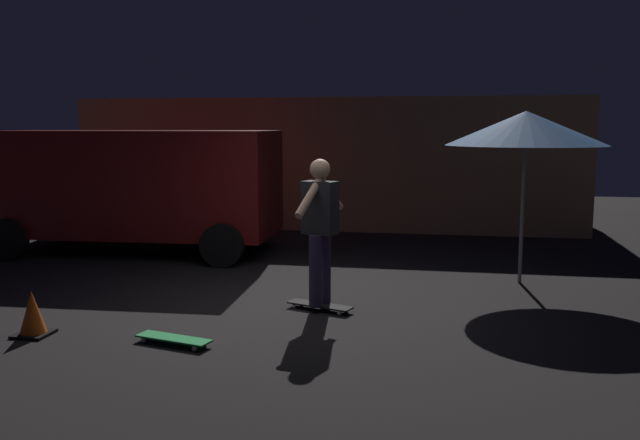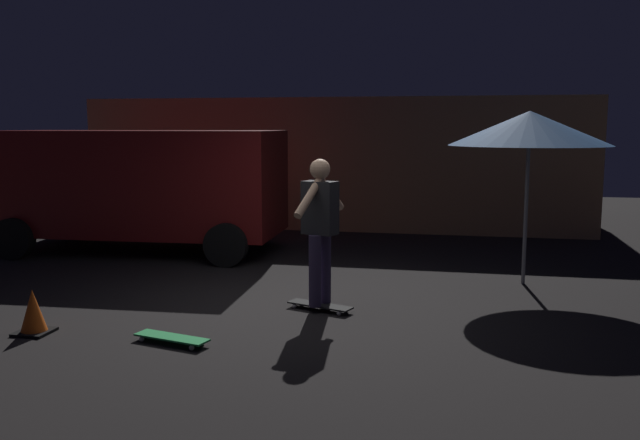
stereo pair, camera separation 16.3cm
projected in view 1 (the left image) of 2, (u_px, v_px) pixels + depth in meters
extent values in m
plane|color=black|center=(280.00, 309.00, 7.84)|extent=(28.00, 28.00, 0.00)
cube|color=#AD7F56|center=(338.00, 160.00, 15.59)|extent=(10.39, 4.39, 2.67)
cube|color=maroon|center=(136.00, 182.00, 11.24)|extent=(4.68, 2.11, 1.70)
cube|color=black|center=(7.00, 160.00, 11.50)|extent=(0.14, 1.75, 0.64)
cylinder|color=black|center=(6.00, 240.00, 10.63)|extent=(0.67, 0.25, 0.66)
cylinder|color=black|center=(69.00, 222.00, 12.57)|extent=(0.67, 0.25, 0.66)
cylinder|color=black|center=(222.00, 245.00, 10.15)|extent=(0.67, 0.25, 0.66)
cylinder|color=black|center=(253.00, 226.00, 12.09)|extent=(0.67, 0.25, 0.66)
cylinder|color=slate|center=(523.00, 202.00, 9.02)|extent=(0.05, 0.05, 2.20)
cone|color=#1E4C8C|center=(526.00, 128.00, 8.89)|extent=(2.10, 2.10, 0.45)
cube|color=black|center=(320.00, 305.00, 7.78)|extent=(0.80, 0.45, 0.02)
sphere|color=silver|center=(346.00, 310.00, 7.71)|extent=(0.05, 0.05, 0.05)
sphere|color=silver|center=(339.00, 313.00, 7.56)|extent=(0.05, 0.05, 0.05)
sphere|color=silver|center=(302.00, 303.00, 8.01)|extent=(0.05, 0.05, 0.05)
sphere|color=silver|center=(294.00, 306.00, 7.86)|extent=(0.05, 0.05, 0.05)
cube|color=green|center=(174.00, 338.00, 6.56)|extent=(0.81, 0.38, 0.02)
sphere|color=silver|center=(143.00, 340.00, 6.61)|extent=(0.05, 0.05, 0.05)
sphere|color=silver|center=(154.00, 335.00, 6.77)|extent=(0.05, 0.05, 0.05)
sphere|color=silver|center=(194.00, 349.00, 6.37)|extent=(0.05, 0.05, 0.05)
sphere|color=silver|center=(205.00, 343.00, 6.52)|extent=(0.05, 0.05, 0.05)
cylinder|color=#382D4C|center=(325.00, 268.00, 7.82)|extent=(0.14, 0.14, 0.82)
cylinder|color=#382D4C|center=(315.00, 271.00, 7.63)|extent=(0.14, 0.14, 0.82)
cube|color=#262628|center=(320.00, 208.00, 7.63)|extent=(0.43, 0.33, 0.60)
sphere|color=tan|center=(320.00, 169.00, 7.57)|extent=(0.23, 0.23, 0.23)
cylinder|color=tan|center=(330.00, 193.00, 7.79)|extent=(0.27, 0.54, 0.46)
cylinder|color=tan|center=(310.00, 196.00, 7.42)|extent=(0.27, 0.54, 0.46)
cube|color=black|center=(34.00, 334.00, 6.86)|extent=(0.34, 0.34, 0.03)
cone|color=#EA5914|center=(32.00, 313.00, 6.83)|extent=(0.28, 0.28, 0.46)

